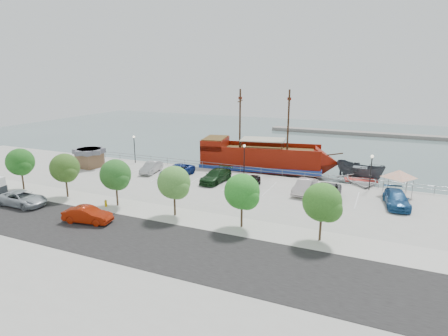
% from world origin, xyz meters
% --- Properties ---
extents(ground, '(160.00, 160.00, 0.00)m').
position_xyz_m(ground, '(0.00, 0.00, -1.00)').
color(ground, '#4C6060').
extents(land_slab, '(100.00, 58.00, 1.20)m').
position_xyz_m(land_slab, '(0.00, -21.00, -0.60)').
color(land_slab, '#A2A19A').
rests_on(land_slab, ground).
extents(street, '(100.00, 8.00, 0.04)m').
position_xyz_m(street, '(0.00, -16.00, 0.01)').
color(street, black).
rests_on(street, land_slab).
extents(sidewalk, '(100.00, 4.00, 0.05)m').
position_xyz_m(sidewalk, '(0.00, -10.00, 0.01)').
color(sidewalk, beige).
rests_on(sidewalk, land_slab).
extents(seawall_railing, '(50.00, 0.06, 1.00)m').
position_xyz_m(seawall_railing, '(0.00, 7.80, 0.53)').
color(seawall_railing, gray).
rests_on(seawall_railing, land_slab).
extents(far_shore, '(40.00, 3.00, 0.80)m').
position_xyz_m(far_shore, '(10.00, 55.00, -0.60)').
color(far_shore, gray).
rests_on(far_shore, ground).
extents(pirate_ship, '(20.71, 8.96, 12.86)m').
position_xyz_m(pirate_ship, '(1.97, 12.49, 1.15)').
color(pirate_ship, maroon).
rests_on(pirate_ship, ground).
extents(patrol_boat, '(7.41, 5.32, 2.69)m').
position_xyz_m(patrol_boat, '(14.46, 12.47, 0.35)').
color(patrol_boat, '#393C43').
rests_on(patrol_boat, ground).
extents(speedboat, '(7.08, 8.82, 1.63)m').
position_xyz_m(speedboat, '(14.80, 10.19, -0.19)').
color(speedboat, silver).
rests_on(speedboat, ground).
extents(dock_west, '(7.95, 2.79, 0.45)m').
position_xyz_m(dock_west, '(-13.73, 9.20, -0.78)').
color(dock_west, gray).
rests_on(dock_west, ground).
extents(dock_mid, '(6.61, 3.39, 0.36)m').
position_xyz_m(dock_mid, '(8.76, 9.20, -0.82)').
color(dock_mid, gray).
rests_on(dock_mid, ground).
extents(dock_east, '(7.14, 2.11, 0.41)m').
position_xyz_m(dock_east, '(17.08, 9.20, -0.80)').
color(dock_east, slate).
rests_on(dock_east, ground).
extents(shed, '(3.82, 3.82, 2.77)m').
position_xyz_m(shed, '(-22.52, 1.69, 1.48)').
color(shed, brown).
rests_on(shed, land_slab).
extents(canopy_tent, '(4.77, 4.77, 3.42)m').
position_xyz_m(canopy_tent, '(19.01, 5.65, 2.97)').
color(canopy_tent, slate).
rests_on(canopy_tent, land_slab).
extents(street_van, '(5.56, 2.64, 1.53)m').
position_xyz_m(street_van, '(-17.25, -13.98, 0.77)').
color(street_van, '#A8B1B7').
rests_on(street_van, street).
extents(street_sedan, '(4.82, 2.37, 1.52)m').
position_xyz_m(street_sedan, '(-7.56, -14.78, 0.76)').
color(street_sedan, '#931C06').
rests_on(street_sedan, street).
extents(fire_hydrant, '(0.27, 0.27, 0.78)m').
position_xyz_m(fire_hydrant, '(-8.87, -10.80, 0.42)').
color(fire_hydrant, gold).
rests_on(fire_hydrant, sidewalk).
extents(lamp_post_left, '(0.36, 0.36, 4.28)m').
position_xyz_m(lamp_post_left, '(-18.00, 6.50, 2.94)').
color(lamp_post_left, black).
rests_on(lamp_post_left, land_slab).
extents(lamp_post_mid, '(0.36, 0.36, 4.28)m').
position_xyz_m(lamp_post_mid, '(0.00, 6.50, 2.94)').
color(lamp_post_mid, black).
rests_on(lamp_post_mid, land_slab).
extents(lamp_post_right, '(0.36, 0.36, 4.28)m').
position_xyz_m(lamp_post_right, '(16.00, 6.50, 2.94)').
color(lamp_post_right, black).
rests_on(lamp_post_right, land_slab).
extents(tree_a, '(3.30, 3.20, 5.00)m').
position_xyz_m(tree_a, '(-21.85, -10.07, 3.30)').
color(tree_a, '#473321').
rests_on(tree_a, sidewalk).
extents(tree_b, '(3.30, 3.20, 5.00)m').
position_xyz_m(tree_b, '(-14.85, -10.07, 3.30)').
color(tree_b, '#473321').
rests_on(tree_b, sidewalk).
extents(tree_c, '(3.30, 3.20, 5.00)m').
position_xyz_m(tree_c, '(-7.85, -10.07, 3.30)').
color(tree_c, '#473321').
rests_on(tree_c, sidewalk).
extents(tree_d, '(3.30, 3.20, 5.00)m').
position_xyz_m(tree_d, '(-0.85, -10.07, 3.30)').
color(tree_d, '#473321').
rests_on(tree_d, sidewalk).
extents(tree_e, '(3.30, 3.20, 5.00)m').
position_xyz_m(tree_e, '(6.15, -10.07, 3.30)').
color(tree_e, '#473321').
rests_on(tree_e, sidewalk).
extents(tree_f, '(3.30, 3.20, 5.00)m').
position_xyz_m(tree_f, '(13.15, -10.07, 3.30)').
color(tree_f, '#473321').
rests_on(tree_f, sidewalk).
extents(parked_car_b, '(2.32, 4.82, 1.52)m').
position_xyz_m(parked_car_b, '(-12.38, 2.67, 0.76)').
color(parked_car_b, '#A2A2A3').
rests_on(parked_car_b, land_slab).
extents(parked_car_c, '(3.24, 5.93, 1.58)m').
position_xyz_m(parked_car_c, '(-8.14, 2.45, 0.79)').
color(parked_car_c, navy).
rests_on(parked_car_c, land_slab).
extents(parked_car_d, '(2.81, 5.74, 1.61)m').
position_xyz_m(parked_car_d, '(-2.18, 2.09, 0.80)').
color(parked_car_d, black).
rests_on(parked_car_d, land_slab).
extents(parked_car_e, '(2.15, 4.12, 1.34)m').
position_xyz_m(parked_car_e, '(2.79, 2.14, 0.67)').
color(parked_car_e, black).
rests_on(parked_car_e, land_slab).
extents(parked_car_f, '(2.21, 5.14, 1.65)m').
position_xyz_m(parked_car_f, '(9.20, 2.07, 0.82)').
color(parked_car_f, beige).
rests_on(parked_car_f, land_slab).
extents(parked_car_g, '(2.67, 5.58, 1.53)m').
position_xyz_m(parked_car_g, '(11.92, 1.42, 0.77)').
color(parked_car_g, '#5C5C5C').
rests_on(parked_car_g, land_slab).
extents(parked_car_h, '(3.04, 5.77, 1.59)m').
position_xyz_m(parked_car_h, '(18.90, 1.65, 0.80)').
color(parked_car_h, navy).
rests_on(parked_car_h, land_slab).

